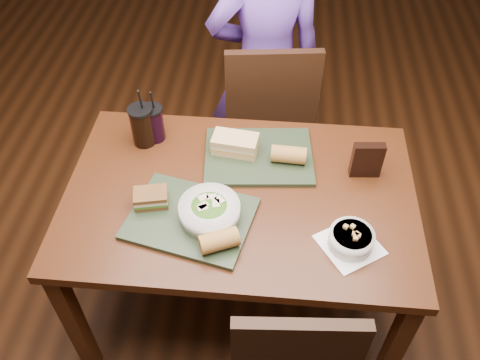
% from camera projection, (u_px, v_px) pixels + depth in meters
% --- Properties ---
extents(ground, '(6.00, 6.00, 0.00)m').
position_uv_depth(ground, '(240.00, 298.00, 2.42)').
color(ground, '#381C0B').
rests_on(ground, ground).
extents(dining_table, '(1.30, 0.85, 0.75)m').
position_uv_depth(dining_table, '(240.00, 209.00, 1.94)').
color(dining_table, '#421F0D').
rests_on(dining_table, ground).
extents(chair_far, '(0.47, 0.47, 0.98)m').
position_uv_depth(chair_far, '(271.00, 117.00, 2.51)').
color(chair_far, black).
rests_on(chair_far, ground).
extents(diner, '(0.62, 0.49, 1.51)m').
position_uv_depth(diner, '(265.00, 68.00, 2.43)').
color(diner, '#623AA1').
rests_on(diner, ground).
extents(tray_near, '(0.48, 0.41, 0.02)m').
position_uv_depth(tray_near, '(191.00, 218.00, 1.78)').
color(tray_near, '#23311C').
rests_on(tray_near, dining_table).
extents(tray_far, '(0.45, 0.36, 0.02)m').
position_uv_depth(tray_far, '(259.00, 156.00, 2.00)').
color(tray_far, '#23311C').
rests_on(tray_far, dining_table).
extents(salad_bowl, '(0.21, 0.21, 0.07)m').
position_uv_depth(salad_bowl, '(209.00, 210.00, 1.75)').
color(salad_bowl, silver).
rests_on(salad_bowl, tray_near).
extents(soup_bowl, '(0.25, 0.25, 0.07)m').
position_uv_depth(soup_bowl, '(351.00, 239.00, 1.69)').
color(soup_bowl, white).
rests_on(soup_bowl, dining_table).
extents(sandwich_near, '(0.13, 0.10, 0.06)m').
position_uv_depth(sandwich_near, '(151.00, 198.00, 1.80)').
color(sandwich_near, '#593819').
rests_on(sandwich_near, tray_near).
extents(sandwich_far, '(0.19, 0.12, 0.07)m').
position_uv_depth(sandwich_far, '(235.00, 144.00, 1.99)').
color(sandwich_far, tan).
rests_on(sandwich_far, tray_far).
extents(baguette_near, '(0.15, 0.11, 0.07)m').
position_uv_depth(baguette_near, '(219.00, 241.00, 1.67)').
color(baguette_near, '#AD7533').
rests_on(baguette_near, tray_near).
extents(baguette_far, '(0.14, 0.07, 0.07)m').
position_uv_depth(baguette_far, '(289.00, 155.00, 1.95)').
color(baguette_far, '#AD7533').
rests_on(baguette_far, tray_far).
extents(cup_cola, '(0.10, 0.10, 0.26)m').
position_uv_depth(cup_cola, '(142.00, 126.00, 2.01)').
color(cup_cola, black).
rests_on(cup_cola, dining_table).
extents(cup_berry, '(0.09, 0.09, 0.24)m').
position_uv_depth(cup_berry, '(154.00, 123.00, 2.03)').
color(cup_berry, black).
rests_on(cup_berry, dining_table).
extents(chip_bag, '(0.12, 0.04, 0.15)m').
position_uv_depth(chip_bag, '(367.00, 160.00, 1.89)').
color(chip_bag, black).
rests_on(chip_bag, dining_table).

